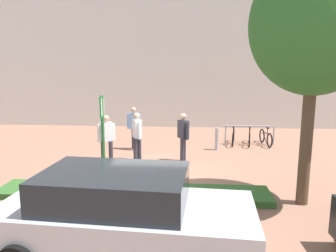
{
  "coord_description": "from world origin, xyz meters",
  "views": [
    {
      "loc": [
        1.03,
        -9.73,
        3.23
      ],
      "look_at": [
        0.18,
        1.72,
        1.17
      ],
      "focal_mm": 34.37,
      "sensor_mm": 36.0,
      "label": 1
    }
  ],
  "objects_px": {
    "bike_at_sign": "(110,180)",
    "person_casual_tan": "(137,134)",
    "bollard_steel": "(217,139)",
    "bike_rack_cluster": "(249,136)",
    "car_silver_sedan": "(124,216)",
    "tree_sidewalk": "(315,25)",
    "parking_sign_post": "(103,131)",
    "person_shirt_blue": "(106,137)",
    "person_shirt_white": "(134,125)",
    "person_suited_dark": "(183,134)"
  },
  "relations": [
    {
      "from": "bike_at_sign",
      "to": "person_casual_tan",
      "type": "distance_m",
      "value": 3.05
    },
    {
      "from": "bike_at_sign",
      "to": "bollard_steel",
      "type": "distance_m",
      "value": 5.7
    },
    {
      "from": "bike_rack_cluster",
      "to": "car_silver_sedan",
      "type": "distance_m",
      "value": 9.44
    },
    {
      "from": "tree_sidewalk",
      "to": "person_casual_tan",
      "type": "xyz_separation_m",
      "value": [
        -4.59,
        3.32,
        -3.2
      ]
    },
    {
      "from": "parking_sign_post",
      "to": "bike_rack_cluster",
      "type": "bearing_deg",
      "value": 51.8
    },
    {
      "from": "bike_rack_cluster",
      "to": "person_shirt_blue",
      "type": "xyz_separation_m",
      "value": [
        -5.32,
        -3.45,
        0.63
      ]
    },
    {
      "from": "person_casual_tan",
      "to": "car_silver_sedan",
      "type": "relative_size",
      "value": 0.39
    },
    {
      "from": "tree_sidewalk",
      "to": "bike_at_sign",
      "type": "bearing_deg",
      "value": 175.89
    },
    {
      "from": "bollard_steel",
      "to": "parking_sign_post",
      "type": "bearing_deg",
      "value": -123.35
    },
    {
      "from": "bike_rack_cluster",
      "to": "person_casual_tan",
      "type": "distance_m",
      "value": 5.27
    },
    {
      "from": "bollard_steel",
      "to": "person_shirt_white",
      "type": "bearing_deg",
      "value": -177.23
    },
    {
      "from": "person_shirt_blue",
      "to": "person_suited_dark",
      "type": "distance_m",
      "value": 2.62
    },
    {
      "from": "person_shirt_blue",
      "to": "person_casual_tan",
      "type": "bearing_deg",
      "value": 33.39
    },
    {
      "from": "bike_at_sign",
      "to": "person_shirt_white",
      "type": "xyz_separation_m",
      "value": [
        -0.17,
        4.59,
        0.63
      ]
    },
    {
      "from": "person_suited_dark",
      "to": "car_silver_sedan",
      "type": "distance_m",
      "value": 5.94
    },
    {
      "from": "bike_rack_cluster",
      "to": "tree_sidewalk",
      "type": "bearing_deg",
      "value": -88.14
    },
    {
      "from": "bike_at_sign",
      "to": "car_silver_sedan",
      "type": "relative_size",
      "value": 0.38
    },
    {
      "from": "bike_rack_cluster",
      "to": "person_casual_tan",
      "type": "relative_size",
      "value": 1.23
    },
    {
      "from": "person_casual_tan",
      "to": "person_suited_dark",
      "type": "relative_size",
      "value": 1.0
    },
    {
      "from": "person_shirt_white",
      "to": "car_silver_sedan",
      "type": "xyz_separation_m",
      "value": [
        1.17,
        -7.48,
        -0.23
      ]
    },
    {
      "from": "bike_rack_cluster",
      "to": "person_suited_dark",
      "type": "distance_m",
      "value": 4.02
    },
    {
      "from": "parking_sign_post",
      "to": "car_silver_sedan",
      "type": "relative_size",
      "value": 0.58
    },
    {
      "from": "bollard_steel",
      "to": "person_suited_dark",
      "type": "relative_size",
      "value": 0.52
    },
    {
      "from": "parking_sign_post",
      "to": "person_shirt_white",
      "type": "height_order",
      "value": "parking_sign_post"
    },
    {
      "from": "bike_at_sign",
      "to": "person_casual_tan",
      "type": "bearing_deg",
      "value": 85.5
    },
    {
      "from": "bollard_steel",
      "to": "car_silver_sedan",
      "type": "relative_size",
      "value": 0.2
    },
    {
      "from": "person_shirt_white",
      "to": "person_suited_dark",
      "type": "height_order",
      "value": "same"
    },
    {
      "from": "bollard_steel",
      "to": "person_shirt_white",
      "type": "distance_m",
      "value": 3.37
    },
    {
      "from": "person_shirt_white",
      "to": "person_casual_tan",
      "type": "distance_m",
      "value": 1.66
    },
    {
      "from": "tree_sidewalk",
      "to": "bike_rack_cluster",
      "type": "relative_size",
      "value": 2.75
    },
    {
      "from": "person_shirt_blue",
      "to": "person_shirt_white",
      "type": "distance_m",
      "value": 2.29
    },
    {
      "from": "parking_sign_post",
      "to": "person_shirt_blue",
      "type": "relative_size",
      "value": 1.5
    },
    {
      "from": "person_shirt_blue",
      "to": "person_shirt_white",
      "type": "relative_size",
      "value": 1.0
    },
    {
      "from": "bollard_steel",
      "to": "tree_sidewalk",
      "type": "bearing_deg",
      "value": -71.82
    },
    {
      "from": "bike_rack_cluster",
      "to": "person_shirt_white",
      "type": "bearing_deg",
      "value": -165.64
    },
    {
      "from": "parking_sign_post",
      "to": "person_casual_tan",
      "type": "height_order",
      "value": "parking_sign_post"
    },
    {
      "from": "person_shirt_white",
      "to": "bike_at_sign",
      "type": "bearing_deg",
      "value": -87.86
    },
    {
      "from": "person_casual_tan",
      "to": "car_silver_sedan",
      "type": "bearing_deg",
      "value": -82.59
    },
    {
      "from": "person_shirt_white",
      "to": "parking_sign_post",
      "type": "bearing_deg",
      "value": -88.97
    },
    {
      "from": "bollard_steel",
      "to": "person_shirt_blue",
      "type": "height_order",
      "value": "person_shirt_blue"
    },
    {
      "from": "car_silver_sedan",
      "to": "bike_rack_cluster",
      "type": "bearing_deg",
      "value": 67.39
    },
    {
      "from": "car_silver_sedan",
      "to": "bike_at_sign",
      "type": "bearing_deg",
      "value": 109.03
    },
    {
      "from": "bike_at_sign",
      "to": "person_shirt_white",
      "type": "height_order",
      "value": "person_shirt_white"
    },
    {
      "from": "person_shirt_blue",
      "to": "tree_sidewalk",
      "type": "bearing_deg",
      "value": -26.14
    },
    {
      "from": "bollard_steel",
      "to": "person_shirt_blue",
      "type": "xyz_separation_m",
      "value": [
        -3.85,
        -2.39,
        0.53
      ]
    },
    {
      "from": "parking_sign_post",
      "to": "person_suited_dark",
      "type": "xyz_separation_m",
      "value": [
        1.93,
        3.15,
        -0.69
      ]
    },
    {
      "from": "car_silver_sedan",
      "to": "tree_sidewalk",
      "type": "bearing_deg",
      "value": 33.66
    },
    {
      "from": "bike_rack_cluster",
      "to": "bollard_steel",
      "type": "distance_m",
      "value": 1.82
    },
    {
      "from": "person_casual_tan",
      "to": "person_suited_dark",
      "type": "height_order",
      "value": "same"
    },
    {
      "from": "bollard_steel",
      "to": "car_silver_sedan",
      "type": "xyz_separation_m",
      "value": [
        -2.15,
        -7.64,
        0.31
      ]
    }
  ]
}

